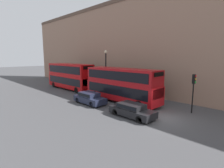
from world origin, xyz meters
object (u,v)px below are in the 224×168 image
car_dark_sedan (132,110)px  car_hatchback (90,98)px  pedestrian (151,96)px  traffic_light (194,86)px  bus_second_in_queue (70,75)px  bus_leading (121,83)px

car_dark_sedan → car_hatchback: bearing=90.0°
car_dark_sedan → pedestrian: size_ratio=2.56×
car_hatchback → traffic_light: 11.46m
traffic_light → bus_second_in_queue: bearing=94.9°
pedestrian → traffic_light: bearing=-97.8°
bus_leading → traffic_light: bearing=-77.9°
bus_leading → car_hatchback: 4.25m
bus_second_in_queue → pedestrian: size_ratio=6.14×
bus_leading → pedestrian: bus_leading is taller
car_hatchback → pedestrian: (5.83, -4.84, 0.07)m
traffic_light → pedestrian: 5.62m
bus_leading → car_hatchback: (-3.40, 2.01, -1.58)m
bus_leading → pedestrian: (2.43, -2.83, -1.51)m
bus_leading → traffic_light: 8.23m
bus_second_in_queue → car_dark_sedan: 16.87m
car_dark_sedan → traffic_light: traffic_light is taller
bus_leading → traffic_light: bus_leading is taller
pedestrian → bus_second_in_queue: bearing=99.3°
pedestrian → car_dark_sedan: bearing=-164.2°
bus_leading → bus_second_in_queue: (-0.00, 11.95, 0.10)m
car_hatchback → bus_second_in_queue: bearing=71.1°
bus_leading → bus_second_in_queue: bearing=90.0°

